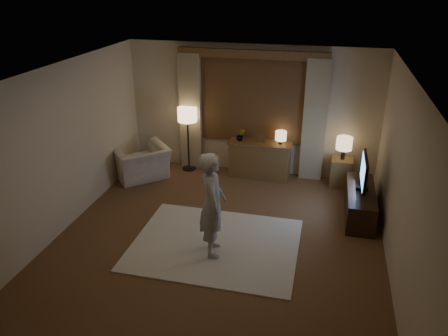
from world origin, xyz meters
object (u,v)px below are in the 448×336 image
(sideboard, at_px, (260,160))
(tv_stand, at_px, (360,203))
(person, at_px, (212,205))
(armchair, at_px, (141,163))
(side_table, at_px, (341,172))

(sideboard, height_order, tv_stand, sideboard)
(tv_stand, distance_m, person, 2.74)
(armchair, xyz_separation_m, person, (2.08, -2.18, 0.48))
(person, bearing_deg, tv_stand, -70.52)
(armchair, bearing_deg, person, 90.18)
(armchair, bearing_deg, tv_stand, 128.96)
(side_table, height_order, tv_stand, side_table)
(armchair, height_order, person, person)
(side_table, distance_m, tv_stand, 1.19)
(sideboard, height_order, armchair, sideboard)
(tv_stand, xyz_separation_m, person, (-2.14, -1.62, 0.56))
(armchair, bearing_deg, sideboard, 151.87)
(sideboard, distance_m, tv_stand, 2.26)
(armchair, xyz_separation_m, tv_stand, (4.22, -0.56, -0.08))
(sideboard, xyz_separation_m, tv_stand, (1.91, -1.19, -0.10))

